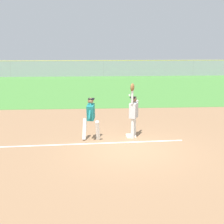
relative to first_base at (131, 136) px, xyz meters
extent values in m
plane|color=#936D4C|center=(-0.21, -1.46, -0.04)|extent=(76.89, 76.89, 0.00)
cube|color=#478438|center=(-0.21, 14.90, -0.04)|extent=(43.18, 18.37, 0.01)
cube|color=white|center=(-4.00, -0.90, -0.04)|extent=(11.99, 0.71, 0.01)
cube|color=white|center=(0.00, 0.00, 0.00)|extent=(0.38, 0.38, 0.08)
cylinder|color=silver|center=(0.13, -0.01, 0.39)|extent=(0.20, 0.20, 0.85)
cylinder|color=silver|center=(0.04, -0.19, 0.39)|extent=(0.20, 0.20, 0.85)
cube|color=#B7B7B7|center=(0.09, -0.10, 1.11)|extent=(0.42, 0.51, 0.60)
sphere|color=brown|center=(0.09, -0.10, 1.56)|extent=(0.31, 0.31, 0.23)
cube|color=black|center=(0.06, -0.09, 1.64)|extent=(0.28, 0.27, 0.05)
cylinder|color=#B7B7B7|center=(-0.01, -0.30, 1.72)|extent=(0.12, 0.12, 0.62)
cylinder|color=#B7B7B7|center=(0.18, 0.09, 1.41)|extent=(0.35, 0.60, 0.09)
ellipsoid|color=brown|center=(-0.01, -0.30, 2.08)|extent=(0.25, 0.31, 0.32)
cylinder|color=white|center=(-1.39, -0.43, 0.38)|extent=(0.22, 0.45, 0.85)
cylinder|color=white|center=(-1.91, -0.18, 0.38)|extent=(0.22, 0.45, 0.85)
cube|color=#197272|center=(-1.65, -0.31, 1.11)|extent=(0.34, 0.56, 0.66)
sphere|color=#8C6647|center=(-1.65, -0.31, 1.56)|extent=(0.26, 0.26, 0.23)
cube|color=black|center=(-1.62, -0.31, 1.64)|extent=(0.25, 0.23, 0.05)
cylinder|color=#197272|center=(-1.61, -0.09, 1.19)|extent=(0.15, 0.41, 0.58)
cylinder|color=#197272|center=(-1.68, -0.52, 1.19)|extent=(0.15, 0.41, 0.58)
sphere|color=white|center=(-0.05, 0.29, 1.66)|extent=(0.07, 0.07, 0.07)
cube|color=#93999E|center=(-0.21, 24.09, 0.87)|extent=(43.18, 0.06, 1.82)
cylinder|color=yellow|center=(-0.21, 24.09, 1.81)|extent=(43.18, 0.06, 0.06)
cylinder|color=gray|center=(-11.01, 24.09, 0.87)|extent=(0.08, 0.08, 1.82)
cylinder|color=gray|center=(-0.21, 24.09, 0.87)|extent=(0.08, 0.08, 1.82)
cylinder|color=gray|center=(10.58, 24.09, 0.87)|extent=(0.08, 0.08, 1.82)
cube|color=#B7B7BC|center=(-6.92, 27.38, 0.53)|extent=(4.53, 2.22, 0.55)
cube|color=#2D333D|center=(-6.92, 27.38, 1.01)|extent=(2.32, 1.91, 0.40)
cylinder|color=black|center=(-5.40, 28.22, 0.26)|extent=(0.61, 0.26, 0.60)
cylinder|color=black|center=(-5.54, 26.33, 0.26)|extent=(0.61, 0.26, 0.60)
cylinder|color=black|center=(-8.29, 28.44, 0.26)|extent=(0.61, 0.26, 0.60)
cylinder|color=black|center=(-8.43, 26.54, 0.26)|extent=(0.61, 0.26, 0.60)
cube|color=white|center=(-1.85, 27.21, 0.53)|extent=(4.56, 2.31, 0.55)
cube|color=#2D333D|center=(-1.85, 27.21, 1.01)|extent=(2.36, 1.95, 0.40)
cylinder|color=black|center=(-0.50, 28.29, 0.26)|extent=(0.62, 0.28, 0.60)
cylinder|color=black|center=(-0.31, 26.40, 0.26)|extent=(0.62, 0.28, 0.60)
cylinder|color=black|center=(-3.38, 28.02, 0.26)|extent=(0.62, 0.28, 0.60)
cylinder|color=black|center=(-3.20, 26.12, 0.26)|extent=(0.62, 0.28, 0.60)
cube|color=#23389E|center=(3.61, 26.74, 0.53)|extent=(4.58, 2.36, 0.55)
cube|color=#2D333D|center=(3.61, 26.74, 1.01)|extent=(2.38, 1.98, 0.40)
cylinder|color=black|center=(5.15, 27.52, 0.26)|extent=(0.62, 0.28, 0.60)
cylinder|color=black|center=(4.95, 25.64, 0.26)|extent=(0.62, 0.28, 0.60)
cylinder|color=black|center=(2.27, 27.84, 0.26)|extent=(0.62, 0.28, 0.60)
cylinder|color=black|center=(2.07, 25.95, 0.26)|extent=(0.62, 0.28, 0.60)
cube|color=tan|center=(8.17, 26.87, 0.53)|extent=(4.56, 2.32, 0.55)
cube|color=#2D333D|center=(8.17, 26.87, 1.01)|extent=(2.36, 1.95, 0.40)
cylinder|color=black|center=(9.71, 27.68, 0.26)|extent=(0.62, 0.28, 0.60)
cylinder|color=black|center=(9.52, 25.79, 0.26)|extent=(0.62, 0.28, 0.60)
cylinder|color=black|center=(6.82, 27.96, 0.26)|extent=(0.62, 0.28, 0.60)
cylinder|color=black|center=(6.63, 26.07, 0.26)|extent=(0.62, 0.28, 0.60)
camera|label=1|loc=(-1.57, -12.02, 3.74)|focal=48.73mm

